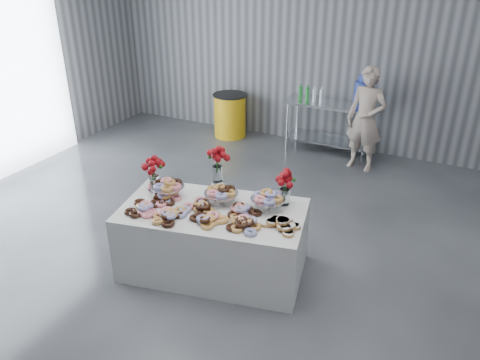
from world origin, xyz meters
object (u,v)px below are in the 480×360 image
object	(u,v)px
display_table	(213,240)
trash_barrel	(230,115)
person	(366,119)
water_jug	(363,91)
prep_table	(329,119)

from	to	relation	value
display_table	trash_barrel	xyz separation A→B (m)	(-1.73, 3.72, 0.03)
person	water_jug	bearing A→B (deg)	125.78
prep_table	person	distance (m)	0.77
display_table	prep_table	world-z (taller)	prep_table
display_table	person	world-z (taller)	person
display_table	trash_barrel	size ratio (longest dim) A/B	2.38
display_table	trash_barrel	distance (m)	4.10
person	trash_barrel	distance (m)	2.60
water_jug	person	bearing A→B (deg)	-65.14
prep_table	trash_barrel	xyz separation A→B (m)	(-1.88, 0.00, -0.22)
person	trash_barrel	size ratio (longest dim) A/B	2.04
display_table	trash_barrel	bearing A→B (deg)	115.00
person	trash_barrel	xyz separation A→B (m)	(-2.54, 0.35, -0.41)
person	trash_barrel	bearing A→B (deg)	-176.94
water_jug	trash_barrel	bearing A→B (deg)	180.00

